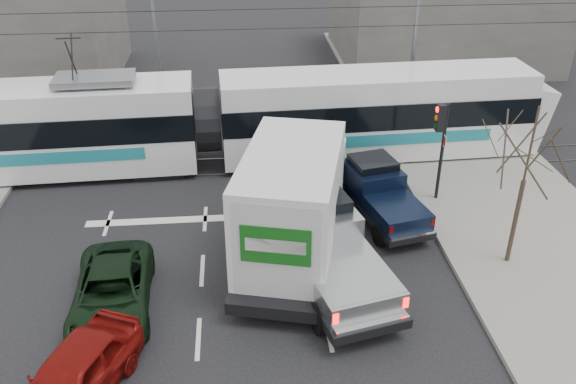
{
  "coord_description": "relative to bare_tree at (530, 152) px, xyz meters",
  "views": [
    {
      "loc": [
        -0.44,
        -12.14,
        11.0
      ],
      "look_at": [
        1.03,
        4.41,
        1.8
      ],
      "focal_mm": 38.0,
      "sensor_mm": 36.0,
      "label": 1
    }
  ],
  "objects": [
    {
      "name": "ground",
      "position": [
        -7.6,
        -2.5,
        -3.79
      ],
      "size": [
        120.0,
        120.0,
        0.0
      ],
      "primitive_type": "plane",
      "color": "black",
      "rests_on": "ground"
    },
    {
      "name": "rails",
      "position": [
        -7.6,
        7.5,
        -3.78
      ],
      "size": [
        60.0,
        1.6,
        0.03
      ],
      "primitive_type": "cube",
      "color": "#33302D",
      "rests_on": "ground"
    },
    {
      "name": "building_right",
      "position": [
        4.4,
        21.5,
        -1.29
      ],
      "size": [
        12.0,
        10.0,
        5.0
      ],
      "primitive_type": "cube",
      "color": "#66615C",
      "rests_on": "ground"
    },
    {
      "name": "bare_tree",
      "position": [
        0.0,
        0.0,
        0.0
      ],
      "size": [
        2.4,
        2.4,
        5.0
      ],
      "color": "#47382B",
      "rests_on": "ground"
    },
    {
      "name": "traffic_signal",
      "position": [
        -1.13,
        4.0,
        -1.05
      ],
      "size": [
        0.44,
        0.44,
        3.6
      ],
      "color": "black",
      "rests_on": "ground"
    },
    {
      "name": "street_lamp_near",
      "position": [
        -0.29,
        11.5,
        1.32
      ],
      "size": [
        2.38,
        0.25,
        9.0
      ],
      "color": "slate",
      "rests_on": "ground"
    },
    {
      "name": "street_lamp_far",
      "position": [
        -11.79,
        13.5,
        1.32
      ],
      "size": [
        2.38,
        0.25,
        9.0
      ],
      "color": "slate",
      "rests_on": "ground"
    },
    {
      "name": "catenary",
      "position": [
        -7.6,
        7.5,
        0.09
      ],
      "size": [
        60.0,
        0.2,
        7.0
      ],
      "color": "black",
      "rests_on": "ground"
    },
    {
      "name": "tram",
      "position": [
        -9.24,
        7.73,
        -1.91
      ],
      "size": [
        26.1,
        3.73,
        5.31
      ],
      "rotation": [
        0.0,
        0.0,
        0.04
      ],
      "color": "white",
      "rests_on": "ground"
    },
    {
      "name": "silver_pickup",
      "position": [
        -5.74,
        0.11,
        -2.64
      ],
      "size": [
        3.61,
        6.69,
        2.31
      ],
      "rotation": [
        0.0,
        0.0,
        0.24
      ],
      "color": "black",
      "rests_on": "ground"
    },
    {
      "name": "box_truck",
      "position": [
        -6.43,
        1.14,
        -1.92
      ],
      "size": [
        4.37,
        7.97,
        3.78
      ],
      "rotation": [
        0.0,
        0.0,
        -0.25
      ],
      "color": "black",
      "rests_on": "ground"
    },
    {
      "name": "navy_pickup",
      "position": [
        -3.32,
        3.25,
        -2.86
      ],
      "size": [
        2.63,
        4.75,
        1.89
      ],
      "rotation": [
        0.0,
        0.0,
        0.23
      ],
      "color": "black",
      "rests_on": "ground"
    },
    {
      "name": "green_car",
      "position": [
        -11.64,
        -1.11,
        -3.17
      ],
      "size": [
        2.3,
        4.56,
        1.24
      ],
      "primitive_type": "imported",
      "rotation": [
        0.0,
        0.0,
        0.06
      ],
      "color": "black",
      "rests_on": "ground"
    },
    {
      "name": "red_car",
      "position": [
        -11.98,
        -4.26,
        -3.1
      ],
      "size": [
        3.11,
        4.36,
        1.38
      ],
      "primitive_type": "imported",
      "rotation": [
        0.0,
        0.0,
        -0.41
      ],
      "color": "maroon",
      "rests_on": "ground"
    }
  ]
}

